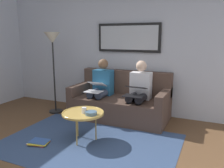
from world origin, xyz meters
name	(u,v)px	position (x,y,z in m)	size (l,w,h in m)	color
wall_rear	(130,50)	(0.00, -2.60, 1.30)	(6.00, 0.12, 2.60)	#B7BCC6
area_rug	(89,143)	(0.00, -0.85, 0.00)	(2.60, 1.80, 0.01)	#33476B
couch	(121,102)	(0.00, -2.12, 0.31)	(1.86, 0.90, 0.90)	#4C382D
framed_mirror	(128,38)	(0.00, -2.51, 1.55)	(1.32, 0.05, 0.57)	black
coffee_table	(83,113)	(0.12, -0.90, 0.44)	(0.64, 0.64, 0.46)	tan
cup	(84,110)	(0.09, -0.88, 0.50)	(0.07, 0.07, 0.09)	silver
bowl	(91,113)	(-0.04, -0.86, 0.48)	(0.17, 0.17, 0.05)	slate
person_left	(139,90)	(-0.39, -2.05, 0.61)	(0.38, 0.58, 1.14)	silver
laptop_black	(135,91)	(-0.39, -1.81, 0.63)	(0.35, 0.39, 0.16)	black
person_right	(101,86)	(0.39, -2.05, 0.61)	(0.38, 0.58, 1.14)	#235B84
laptop_white	(96,87)	(0.39, -1.82, 0.63)	(0.31, 0.40, 0.18)	white
magazine_stack	(39,142)	(0.67, -0.52, 0.03)	(0.34, 0.28, 0.04)	red
standing_lamp	(53,47)	(1.38, -1.85, 1.37)	(0.32, 0.32, 1.66)	black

